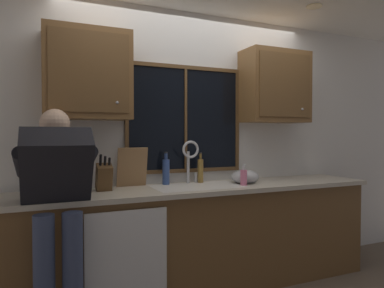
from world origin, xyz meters
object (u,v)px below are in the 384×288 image
Objects in this scene: person_standing at (57,197)px; cutting_board at (132,167)px; knife_block at (104,178)px; bottle_green_glass at (166,171)px; mixing_bowl at (245,177)px; soap_dispenser at (244,177)px; bottle_tall_clear at (200,170)px.

person_standing reaches higher than cutting_board.
person_standing is at bearing -134.00° from knife_block.
cutting_board is 0.31m from bottle_green_glass.
bottle_green_glass is (0.31, -0.01, -0.05)m from cutting_board.
person_standing is 0.84m from cutting_board.
person_standing reaches higher than bottle_green_glass.
knife_block is 1.23× the size of mixing_bowl.
person_standing reaches higher than soap_dispenser.
knife_block is 1.30m from mixing_bowl.
bottle_green_glass is at bearing 164.82° from mixing_bowl.
bottle_green_glass is (0.95, 0.52, 0.08)m from person_standing.
mixing_bowl is (1.67, 0.32, 0.02)m from person_standing.
soap_dispenser is (1.20, -0.19, -0.03)m from knife_block.
soap_dispenser reaches higher than mixing_bowl.
mixing_bowl is at bearing -15.18° from bottle_green_glass.
bottle_green_glass is (-0.63, 0.32, 0.05)m from soap_dispenser.
cutting_board is (0.64, 0.53, 0.13)m from person_standing.
bottle_tall_clear is at bearing 132.63° from soap_dispenser.
soap_dispenser is (0.94, -0.33, -0.10)m from cutting_board.
person_standing is 1.09m from bottle_green_glass.
mixing_bowl is at bearing -26.18° from bottle_tall_clear.
knife_block is at bearing 171.23° from soap_dispenser.
bottle_tall_clear is (-0.38, 0.19, 0.06)m from mixing_bowl.
person_standing is 5.97× the size of mixing_bowl.
cutting_board is (0.27, 0.14, 0.06)m from knife_block.
bottle_green_glass reaches higher than mixing_bowl.
cutting_board is at bearing 178.17° from bottle_green_glass.
cutting_board is at bearing 168.73° from mixing_bowl.
soap_dispenser is 0.42m from bottle_tall_clear.
knife_block is 1.64× the size of soap_dispenser.
mixing_bowl is (1.30, -0.06, -0.05)m from knife_block.
bottle_tall_clear is at bearing 153.82° from mixing_bowl.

